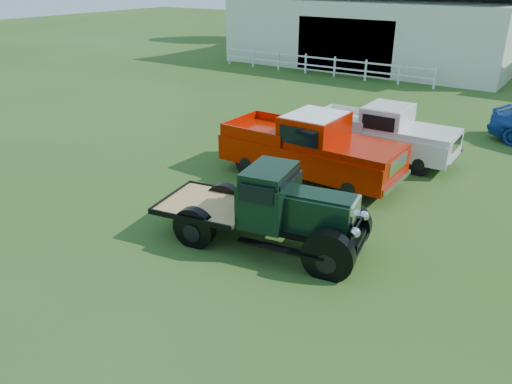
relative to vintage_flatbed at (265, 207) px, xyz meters
The scene contains 6 objects.
ground 1.46m from the vintage_flatbed, 133.32° to the right, with size 120.00×120.00×0.00m, color #2A4910.
shed_left 26.44m from the vintage_flatbed, 107.08° to the left, with size 18.80×10.20×5.60m, color beige, non-canonical shape.
fence_rail 21.11m from the vintage_flatbed, 114.48° to the left, with size 14.20×0.16×1.20m, color white, non-canonical shape.
vintage_flatbed is the anchor object (origin of this frame).
red_pickup 4.33m from the vintage_flatbed, 105.20° to the left, with size 5.71×2.19×2.08m, color #A91400, non-canonical shape.
white_pickup 7.14m from the vintage_flatbed, 89.80° to the left, with size 4.98×1.93×1.83m, color beige, non-canonical shape.
Camera 1 is at (6.43, -7.82, 5.94)m, focal length 35.00 mm.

